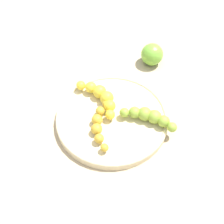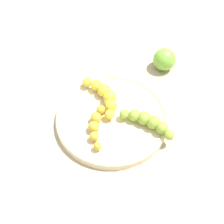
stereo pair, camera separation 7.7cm
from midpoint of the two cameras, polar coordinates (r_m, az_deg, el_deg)
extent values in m
plane|color=tan|center=(0.80, 2.75, -1.86)|extent=(2.40, 2.40, 0.00)
cylinder|color=beige|center=(0.79, 2.77, -1.47)|extent=(0.30, 0.30, 0.02)
torus|color=beige|center=(0.78, 2.80, -1.08)|extent=(0.30, 0.30, 0.01)
sphere|color=gold|center=(0.79, 1.94, 1.57)|extent=(0.02, 0.02, 0.02)
sphere|color=gold|center=(0.78, 0.66, 0.28)|extent=(0.02, 0.02, 0.02)
sphere|color=gold|center=(0.76, -0.21, -1.28)|extent=(0.03, 0.03, 0.03)
sphere|color=gold|center=(0.74, -0.59, -3.04)|extent=(0.03, 0.03, 0.03)
sphere|color=gold|center=(0.73, -0.43, -4.89)|extent=(0.02, 0.02, 0.02)
sphere|color=gold|center=(0.71, 0.31, -6.74)|extent=(0.02, 0.02, 0.02)
sphere|color=#8CAD38|center=(0.75, 13.80, -4.51)|extent=(0.03, 0.03, 0.03)
sphere|color=#8CAD38|center=(0.76, 12.42, -3.19)|extent=(0.03, 0.03, 0.03)
sphere|color=#8CAD38|center=(0.76, 10.82, -2.12)|extent=(0.04, 0.04, 0.04)
sphere|color=#8CAD38|center=(0.77, 9.05, -1.32)|extent=(0.04, 0.04, 0.04)
sphere|color=#8CAD38|center=(0.77, 7.16, -0.80)|extent=(0.03, 0.03, 0.03)
sphere|color=#8CAD38|center=(0.77, 5.21, -0.59)|extent=(0.03, 0.03, 0.03)
sphere|color=yellow|center=(0.76, 2.40, -0.62)|extent=(0.03, 0.03, 0.03)
sphere|color=yellow|center=(0.78, 2.64, 1.05)|extent=(0.03, 0.03, 0.03)
sphere|color=yellow|center=(0.80, 2.19, 2.64)|extent=(0.04, 0.04, 0.04)
sphere|color=yellow|center=(0.82, 1.15, 4.00)|extent=(0.04, 0.04, 0.04)
sphere|color=yellow|center=(0.83, -0.36, 5.00)|extent=(0.03, 0.03, 0.03)
sphere|color=yellow|center=(0.84, -2.18, 5.59)|extent=(0.03, 0.03, 0.03)
sphere|color=#72B238|center=(0.93, 12.34, 9.66)|extent=(0.07, 0.07, 0.07)
camera|label=1|loc=(0.04, -87.13, 3.65)|focal=47.85mm
camera|label=2|loc=(0.04, 92.87, -3.65)|focal=47.85mm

